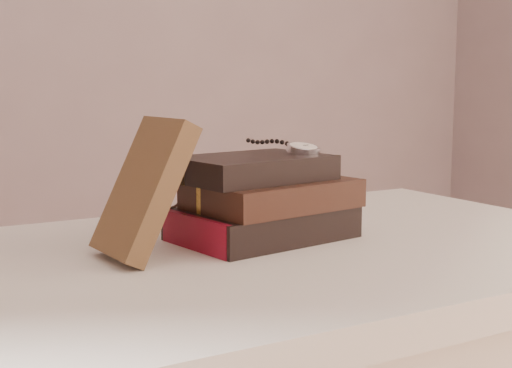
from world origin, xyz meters
TOP-DOWN VIEW (x-y plane):
  - table at (0.00, 0.35)m, footprint 1.00×0.60m
  - book_stack at (0.03, 0.39)m, footprint 0.25×0.19m
  - journal at (-0.15, 0.37)m, footprint 0.11×0.12m
  - pocket_watch at (0.09, 0.39)m, footprint 0.05×0.15m
  - eyeglasses at (-0.07, 0.45)m, footprint 0.11×0.12m

SIDE VIEW (x-z plane):
  - table at x=0.00m, z-range 0.28..1.03m
  - book_stack at x=0.03m, z-range 0.75..0.86m
  - eyeglasses at x=-0.07m, z-range 0.79..0.84m
  - journal at x=-0.15m, z-range 0.75..0.92m
  - pocket_watch at x=0.09m, z-range 0.86..0.88m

